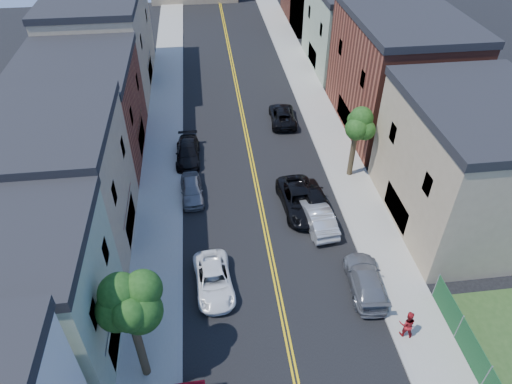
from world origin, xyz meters
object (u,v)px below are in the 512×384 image
object	(u,v)px
grey_car_left	(192,190)
black_car_right	(313,197)
silver_car_right	(317,216)
grey_car_right	(366,280)
black_suv_lane	(300,200)
black_car_left	(188,152)
white_pickup	(214,280)
dark_car_right_far	(283,115)
pedestrian_right	(407,324)

from	to	relation	value
grey_car_left	black_car_right	xyz separation A→B (m)	(9.22, -2.14, 0.12)
black_car_right	silver_car_right	bearing A→B (deg)	80.00
grey_car_left	black_car_right	bearing A→B (deg)	-16.25
grey_car_right	black_car_right	distance (m)	8.53
grey_car_left	black_suv_lane	bearing A→B (deg)	-19.97
black_car_left	black_car_right	world-z (taller)	black_car_right
white_pickup	grey_car_right	world-z (taller)	grey_car_right
grey_car_left	dark_car_right_far	distance (m)	13.99
white_pickup	silver_car_right	xyz separation A→B (m)	(7.79, 4.98, 0.14)
white_pickup	dark_car_right_far	distance (m)	21.45
black_car_left	white_pickup	bearing A→B (deg)	-82.82
grey_car_left	pedestrian_right	world-z (taller)	pedestrian_right
black_car_left	silver_car_right	size ratio (longest dim) A/B	1.00
dark_car_right_far	silver_car_right	bearing A→B (deg)	93.00
grey_car_right	black_suv_lane	xyz separation A→B (m)	(-2.59, 8.07, 0.07)
black_car_left	black_suv_lane	xyz separation A→B (m)	(8.41, -7.73, 0.09)
white_pickup	pedestrian_right	world-z (taller)	pedestrian_right
black_car_right	black_car_left	bearing A→B (deg)	-43.21
white_pickup	dark_car_right_far	bearing A→B (deg)	64.56
white_pickup	silver_car_right	bearing A→B (deg)	28.42
white_pickup	black_car_left	bearing A→B (deg)	91.75
black_car_left	black_suv_lane	size ratio (longest dim) A/B	0.85
black_car_left	black_car_right	xyz separation A→B (m)	(9.48, -7.41, 0.11)
dark_car_right_far	grey_car_right	bearing A→B (deg)	97.59
white_pickup	black_suv_lane	xyz separation A→B (m)	(6.91, 6.86, 0.13)
dark_car_right_far	pedestrian_right	distance (m)	25.03
black_car_left	dark_car_right_far	world-z (taller)	black_car_left
black_car_left	black_car_right	bearing A→B (deg)	-36.73
white_pickup	dark_car_right_far	world-z (taller)	dark_car_right_far
black_car_right	pedestrian_right	size ratio (longest dim) A/B	2.55
silver_car_right	black_car_right	bearing A→B (deg)	-101.25
black_car_right	pedestrian_right	bearing A→B (deg)	97.51
white_pickup	grey_car_right	distance (m)	9.57
black_car_left	dark_car_right_far	distance (m)	10.75
grey_car_right	silver_car_right	distance (m)	6.42
black_suv_lane	pedestrian_right	size ratio (longest dim) A/B	3.06
dark_car_right_far	pedestrian_right	xyz separation A→B (m)	(2.90, -24.86, 0.39)
grey_car_right	silver_car_right	xyz separation A→B (m)	(-1.70, 6.19, 0.08)
white_pickup	grey_car_right	xyz separation A→B (m)	(9.49, -1.21, 0.06)
grey_car_right	pedestrian_right	size ratio (longest dim) A/B	2.67
black_car_left	pedestrian_right	world-z (taller)	pedestrian_right
grey_car_right	black_suv_lane	world-z (taller)	black_suv_lane
white_pickup	pedestrian_right	xyz separation A→B (m)	(10.69, -4.87, 0.42)
silver_car_right	dark_car_right_far	world-z (taller)	silver_car_right
white_pickup	grey_car_left	world-z (taller)	grey_car_left
silver_car_right	black_suv_lane	world-z (taller)	silver_car_right
black_car_right	dark_car_right_far	xyz separation A→B (m)	(-0.18, 12.81, -0.12)
grey_car_left	black_car_left	world-z (taller)	black_car_left
grey_car_right	black_suv_lane	distance (m)	8.47
dark_car_right_far	grey_car_left	bearing A→B (deg)	52.76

